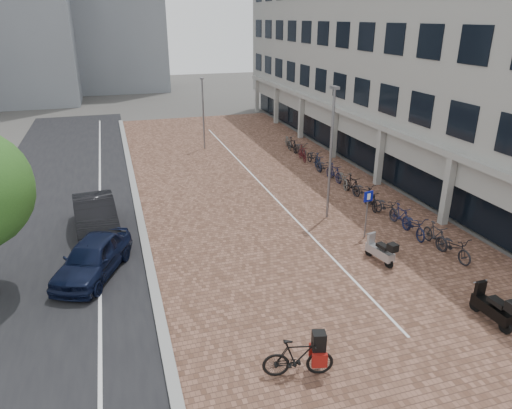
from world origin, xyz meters
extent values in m
plane|color=#474442|center=(0.00, 0.00, 0.00)|extent=(140.00, 140.00, 0.00)
cube|color=brown|center=(2.00, 12.00, 0.01)|extent=(14.50, 42.00, 0.04)
cube|color=black|center=(-9.00, 12.00, 0.01)|extent=(8.00, 50.00, 0.03)
cube|color=gray|center=(-5.10, 12.00, 0.07)|extent=(0.35, 42.00, 0.14)
cube|color=white|center=(-7.00, 12.00, 0.02)|extent=(0.12, 44.00, 0.00)
cube|color=white|center=(2.20, 12.00, 0.04)|extent=(0.10, 30.00, 0.00)
cube|color=gray|center=(13.00, 16.00, 8.50)|extent=(8.00, 40.00, 13.00)
cube|color=black|center=(9.60, 16.00, 1.70)|extent=(0.15, 38.00, 3.20)
cube|color=gray|center=(9.40, 16.00, 3.45)|extent=(1.60, 38.00, 0.30)
cube|color=gray|center=(8.80, 4.00, 1.70)|extent=(0.35, 0.35, 3.40)
cube|color=gray|center=(8.80, 10.00, 1.70)|extent=(0.35, 0.35, 3.40)
cube|color=gray|center=(8.80, 16.00, 1.70)|extent=(0.35, 0.35, 3.40)
cube|color=gray|center=(8.80, 22.00, 1.70)|extent=(0.35, 0.35, 3.40)
cube|color=gray|center=(8.80, 28.00, 1.70)|extent=(0.35, 0.35, 3.40)
cube|color=gray|center=(8.80, 34.00, 1.70)|extent=(0.35, 0.35, 3.40)
imported|color=black|center=(-7.18, 3.98, 0.75)|extent=(3.42, 4.72, 1.49)
imported|color=black|center=(-7.09, 7.87, 0.84)|extent=(2.20, 5.20, 1.67)
imported|color=black|center=(-1.72, -3.45, 0.60)|extent=(2.07, 1.00, 1.20)
cube|color=black|center=(-1.72, -3.45, 1.14)|extent=(0.43, 0.41, 0.54)
cube|color=maroon|center=(-1.94, -3.45, 0.66)|extent=(0.44, 0.21, 0.42)
cube|color=maroon|center=(-1.50, -3.45, 0.66)|extent=(0.44, 0.21, 0.42)
cylinder|color=slate|center=(4.44, 3.76, 1.04)|extent=(0.07, 0.07, 2.07)
cube|color=#0B1492|center=(4.44, 3.73, 2.02)|extent=(0.47, 0.13, 0.47)
cylinder|color=slate|center=(3.82, 6.38, 3.18)|extent=(0.12, 0.12, 6.35)
cylinder|color=gray|center=(0.59, 20.99, 2.60)|extent=(0.12, 0.12, 5.19)
imported|color=black|center=(6.96, 1.00, 0.52)|extent=(0.84, 2.02, 1.04)
imported|color=black|center=(6.96, 2.15, 0.53)|extent=(0.56, 1.76, 1.05)
imported|color=#141A38|center=(6.65, 3.30, 0.52)|extent=(0.86, 2.03, 1.04)
imported|color=#16193D|center=(6.72, 4.45, 0.53)|extent=(0.50, 1.75, 1.05)
imported|color=black|center=(6.66, 5.60, 0.52)|extent=(0.83, 2.02, 1.04)
imported|color=black|center=(6.46, 6.75, 0.53)|extent=(0.74, 1.80, 1.05)
imported|color=black|center=(6.69, 7.90, 0.52)|extent=(0.93, 2.04, 1.04)
imported|color=black|center=(6.62, 9.05, 0.53)|extent=(0.53, 1.76, 1.05)
imported|color=#5F5C57|center=(6.64, 10.20, 0.52)|extent=(1.11, 2.08, 1.04)
imported|color=#121533|center=(6.61, 11.35, 0.53)|extent=(0.64, 1.78, 1.05)
imported|color=black|center=(6.58, 12.50, 0.52)|extent=(0.99, 2.06, 1.04)
imported|color=#141D38|center=(6.60, 13.65, 0.53)|extent=(0.82, 1.81, 1.05)
imported|color=black|center=(6.79, 14.80, 0.52)|extent=(0.73, 1.99, 1.04)
imported|color=#431216|center=(6.45, 15.95, 0.53)|extent=(0.67, 1.79, 1.05)
imported|color=#222228|center=(6.79, 17.10, 0.52)|extent=(0.72, 1.98, 1.04)
imported|color=black|center=(6.61, 18.25, 0.53)|extent=(0.56, 1.76, 1.05)
imported|color=#5F5B57|center=(6.74, 19.40, 0.52)|extent=(1.04, 2.06, 1.04)
camera|label=1|loc=(-5.90, -12.97, 9.32)|focal=32.80mm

